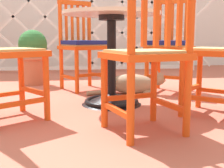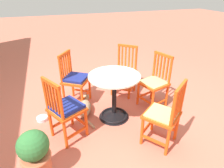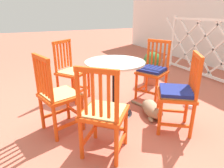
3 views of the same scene
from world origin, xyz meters
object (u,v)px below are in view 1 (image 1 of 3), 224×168
Objects in this scene: cafe_table at (112,69)px; tabby_cat at (136,84)px; orange_chair_facing_out at (82,46)px; orange_chair_tucked_in at (171,46)px; orange_chair_near_fence at (221,52)px; orange_chair_by_planter at (3,53)px; orange_chair_at_corner at (147,56)px; terracotta_planter at (33,56)px; pet_water_bowl at (124,81)px.

tabby_cat is at bearing 55.42° from cafe_table.
orange_chair_facing_out is at bearing 105.79° from cafe_table.
cafe_table is 0.82m from orange_chair_tucked_in.
orange_chair_facing_out is (-0.21, 0.75, 0.16)m from cafe_table.
orange_chair_by_planter is (-1.42, 0.04, 0.00)m from orange_chair_near_fence.
tabby_cat is (0.18, 1.16, -0.34)m from orange_chair_at_corner.
terracotta_planter is (-1.45, 1.58, -0.11)m from orange_chair_near_fence.
orange_chair_tucked_in is at bearing 92.95° from orange_chair_near_fence.
cafe_table is 0.83× the size of orange_chair_tucked_in.
cafe_table is 0.83× the size of orange_chair_near_fence.
orange_chair_near_fence is 1.00× the size of orange_chair_by_planter.
orange_chair_at_corner is 1.53m from orange_chair_facing_out.
orange_chair_at_corner is 1.00× the size of orange_chair_near_fence.
orange_chair_near_fence is 2.14m from terracotta_planter.
pet_water_bowl is at bearing -2.13° from terracotta_planter.
orange_chair_near_fence is at bearing -87.05° from orange_chair_tucked_in.
orange_chair_by_planter is (-0.84, 0.35, 0.00)m from orange_chair_at_corner.
orange_chair_facing_out is at bearing 162.95° from orange_chair_tucked_in.
tabby_cat is at bearing -167.52° from orange_chair_tucked_in.
cafe_table is 1.02× the size of tabby_cat.
pet_water_bowl is (0.50, 0.35, -0.42)m from orange_chair_facing_out.
orange_chair_facing_out is (-0.32, 1.50, 0.01)m from orange_chair_at_corner.
orange_chair_by_planter is at bearing -147.02° from orange_chair_tucked_in.
orange_chair_tucked_in is 1.00× the size of orange_chair_facing_out.
orange_chair_near_fence is at bearing -1.82° from orange_chair_by_planter.
orange_chair_by_planter is 1.22× the size of tabby_cat.
orange_chair_at_corner is at bearing -82.10° from cafe_table.
orange_chair_at_corner is 1.47× the size of terracotta_planter.
orange_chair_facing_out and orange_chair_by_planter have the same top height.
orange_chair_near_fence is 1.49m from orange_chair_facing_out.
orange_chair_near_fence and orange_chair_tucked_in have the same top height.
orange_chair_by_planter is 1.85m from pet_water_bowl.
orange_chair_near_fence and orange_chair_by_planter have the same top height.
tabby_cat is (0.49, -0.34, -0.35)m from orange_chair_facing_out.
tabby_cat is 4.38× the size of pet_water_bowl.
pet_water_bowl is (0.00, 0.68, -0.07)m from tabby_cat.
orange_chair_by_planter reaches higher than tabby_cat.
terracotta_planter is at bearing 132.50° from orange_chair_near_fence.
orange_chair_at_corner is 1.35m from orange_chair_tucked_in.
orange_chair_tucked_in is 1.47× the size of terracotta_planter.
tabby_cat is 0.69m from pet_water_bowl.
orange_chair_at_corner is at bearing -98.70° from tabby_cat.
pet_water_bowl is at bearing 75.47° from cafe_table.
orange_chair_facing_out is at bearing 65.65° from orange_chair_by_planter.
terracotta_planter is at bearing 114.63° from orange_chair_at_corner.
tabby_cat is (0.28, 0.41, -0.19)m from cafe_table.
tabby_cat is at bearing 38.61° from orange_chair_by_planter.
orange_chair_near_fence is 1.00× the size of orange_chair_tucked_in.
orange_chair_by_planter reaches higher than terracotta_planter.
orange_chair_tucked_in is at bearing 32.98° from orange_chair_by_planter.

